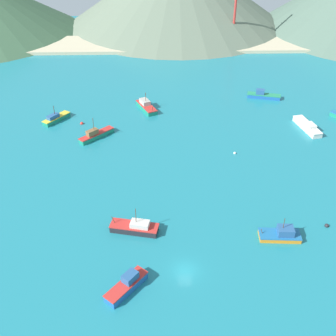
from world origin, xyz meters
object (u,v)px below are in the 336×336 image
(fishing_boat_3, at_px, (263,95))
(buoy_2, at_px, (82,123))
(fishing_boat_6, at_px, (281,234))
(fishing_boat_11, at_px, (127,285))
(fishing_boat_7, at_px, (146,106))
(fishing_boat_9, at_px, (96,135))
(fishing_boat_10, at_px, (308,126))
(buoy_1, at_px, (235,153))
(fishing_boat_4, at_px, (56,118))
(radio_tower, at_px, (236,3))
(fishing_boat_5, at_px, (135,227))
(buoy_0, at_px, (327,226))

(fishing_boat_3, distance_m, buoy_2, 56.15)
(fishing_boat_3, xyz_separation_m, fishing_boat_6, (-9.94, -61.78, 0.02))
(fishing_boat_3, xyz_separation_m, fishing_boat_11, (-37.98, -73.04, 0.13))
(fishing_boat_7, bearing_deg, fishing_boat_6, -64.38)
(fishing_boat_9, distance_m, buoy_2, 9.18)
(fishing_boat_10, distance_m, buoy_1, 24.66)
(buoy_2, bearing_deg, fishing_boat_3, 16.35)
(buoy_2, bearing_deg, fishing_boat_4, 164.86)
(fishing_boat_7, height_order, buoy_1, fishing_boat_7)
(fishing_boat_3, distance_m, buoy_1, 35.01)
(buoy_1, height_order, radio_tower, radio_tower)
(fishing_boat_5, height_order, radio_tower, radio_tower)
(fishing_boat_4, xyz_separation_m, fishing_boat_6, (51.39, -47.99, 0.04))
(fishing_boat_4, relative_size, fishing_boat_7, 0.85)
(buoy_0, height_order, buoy_1, buoy_0)
(fishing_boat_6, distance_m, radio_tower, 117.49)
(buoy_1, xyz_separation_m, buoy_2, (-39.99, 16.32, 0.04))
(fishing_boat_11, bearing_deg, fishing_boat_9, 102.54)
(fishing_boat_10, bearing_deg, fishing_boat_4, 174.67)
(fishing_boat_3, bearing_deg, fishing_boat_7, -168.89)
(fishing_boat_3, relative_size, fishing_boat_11, 1.34)
(fishing_boat_7, height_order, fishing_boat_11, fishing_boat_7)
(fishing_boat_9, xyz_separation_m, buoy_2, (-4.88, 7.73, -0.77))
(fishing_boat_5, bearing_deg, buoy_1, 49.28)
(fishing_boat_9, xyz_separation_m, buoy_0, (48.77, -35.32, -0.79))
(fishing_boat_4, relative_size, radio_tower, 0.26)
(radio_tower, bearing_deg, fishing_boat_3, -88.70)
(fishing_boat_6, bearing_deg, buoy_2, 133.70)
(fishing_boat_7, bearing_deg, buoy_0, -55.22)
(buoy_0, bearing_deg, buoy_2, 141.26)
(fishing_boat_7, distance_m, buoy_1, 33.53)
(fishing_boat_7, bearing_deg, fishing_boat_11, -91.58)
(fishing_boat_11, xyz_separation_m, buoy_2, (-15.89, 57.23, -0.84))
(fishing_boat_6, xyz_separation_m, buoy_2, (-43.93, 45.97, -0.73))
(fishing_boat_11, bearing_deg, fishing_boat_6, 21.88)
(fishing_boat_3, distance_m, fishing_boat_4, 62.86)
(fishing_boat_3, height_order, fishing_boat_10, fishing_boat_3)
(fishing_boat_9, height_order, fishing_boat_10, fishing_boat_9)
(fishing_boat_5, bearing_deg, fishing_boat_7, 88.84)
(fishing_boat_7, relative_size, fishing_boat_9, 1.11)
(fishing_boat_3, height_order, buoy_1, fishing_boat_3)
(fishing_boat_10, relative_size, buoy_2, 12.34)
(fishing_boat_11, bearing_deg, buoy_0, 20.59)
(fishing_boat_10, bearing_deg, buoy_1, -151.14)
(fishing_boat_7, bearing_deg, fishing_boat_3, 11.11)
(buoy_0, height_order, radio_tower, radio_tower)
(buoy_2, bearing_deg, fishing_boat_10, -4.11)
(fishing_boat_6, relative_size, buoy_1, 11.66)
(fishing_boat_6, distance_m, buoy_0, 10.18)
(fishing_boat_3, distance_m, fishing_boat_11, 82.33)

